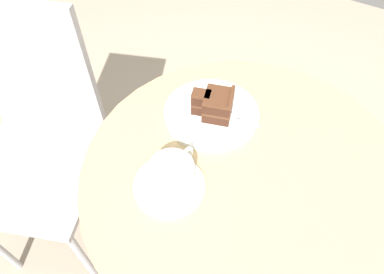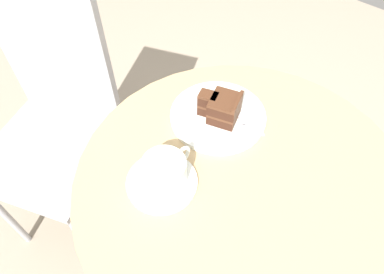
{
  "view_description": "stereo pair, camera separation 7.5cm",
  "coord_description": "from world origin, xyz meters",
  "px_view_note": "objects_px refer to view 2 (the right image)",
  "views": [
    {
      "loc": [
        -0.41,
        -0.11,
        1.34
      ],
      "look_at": [
        -0.02,
        0.13,
        0.75
      ],
      "focal_mm": 32.0,
      "sensor_mm": 36.0,
      "label": 1
    },
    {
      "loc": [
        -0.37,
        -0.17,
        1.34
      ],
      "look_at": [
        -0.02,
        0.13,
        0.75
      ],
      "focal_mm": 32.0,
      "sensor_mm": 36.0,
      "label": 2
    }
  ],
  "objects_px": {
    "coffee_cup": "(165,171)",
    "fork": "(241,119)",
    "cake_slice": "(222,108)",
    "saucer": "(162,182)",
    "napkin": "(229,123)",
    "cafe_chair": "(55,114)",
    "cake_plate": "(218,116)",
    "teaspoon": "(143,187)"
  },
  "relations": [
    {
      "from": "cake_slice",
      "to": "cafe_chair",
      "type": "height_order",
      "value": "cafe_chair"
    },
    {
      "from": "cafe_chair",
      "to": "teaspoon",
      "type": "bearing_deg",
      "value": -28.71
    },
    {
      "from": "coffee_cup",
      "to": "cake_plate",
      "type": "bearing_deg",
      "value": 8.29
    },
    {
      "from": "saucer",
      "to": "coffee_cup",
      "type": "height_order",
      "value": "coffee_cup"
    },
    {
      "from": "fork",
      "to": "saucer",
      "type": "bearing_deg",
      "value": -64.73
    },
    {
      "from": "teaspoon",
      "to": "fork",
      "type": "height_order",
      "value": "fork"
    },
    {
      "from": "saucer",
      "to": "fork",
      "type": "relative_size",
      "value": 1.16
    },
    {
      "from": "teaspoon",
      "to": "napkin",
      "type": "height_order",
      "value": "teaspoon"
    },
    {
      "from": "coffee_cup",
      "to": "teaspoon",
      "type": "distance_m",
      "value": 0.06
    },
    {
      "from": "coffee_cup",
      "to": "fork",
      "type": "bearing_deg",
      "value": -5.3
    },
    {
      "from": "cafe_chair",
      "to": "fork",
      "type": "bearing_deg",
      "value": 1.16
    },
    {
      "from": "cake_plate",
      "to": "cake_slice",
      "type": "relative_size",
      "value": 2.19
    },
    {
      "from": "fork",
      "to": "napkin",
      "type": "relative_size",
      "value": 0.77
    },
    {
      "from": "coffee_cup",
      "to": "cake_plate",
      "type": "height_order",
      "value": "coffee_cup"
    },
    {
      "from": "cake_slice",
      "to": "fork",
      "type": "relative_size",
      "value": 0.82
    },
    {
      "from": "coffee_cup",
      "to": "teaspoon",
      "type": "relative_size",
      "value": 1.21
    },
    {
      "from": "fork",
      "to": "cake_slice",
      "type": "bearing_deg",
      "value": -119.66
    },
    {
      "from": "cake_slice",
      "to": "fork",
      "type": "xyz_separation_m",
      "value": [
        0.02,
        -0.04,
        -0.03
      ]
    },
    {
      "from": "fork",
      "to": "napkin",
      "type": "distance_m",
      "value": 0.03
    },
    {
      "from": "napkin",
      "to": "fork",
      "type": "bearing_deg",
      "value": -47.45
    },
    {
      "from": "teaspoon",
      "to": "cake_slice",
      "type": "bearing_deg",
      "value": -96.98
    },
    {
      "from": "saucer",
      "to": "fork",
      "type": "bearing_deg",
      "value": -6.06
    },
    {
      "from": "cake_slice",
      "to": "fork",
      "type": "distance_m",
      "value": 0.06
    },
    {
      "from": "napkin",
      "to": "cake_slice",
      "type": "bearing_deg",
      "value": 102.52
    },
    {
      "from": "saucer",
      "to": "cake_plate",
      "type": "distance_m",
      "value": 0.23
    },
    {
      "from": "teaspoon",
      "to": "napkin",
      "type": "distance_m",
      "value": 0.27
    },
    {
      "from": "teaspoon",
      "to": "cafe_chair",
      "type": "height_order",
      "value": "cafe_chair"
    },
    {
      "from": "saucer",
      "to": "teaspoon",
      "type": "bearing_deg",
      "value": 153.28
    },
    {
      "from": "coffee_cup",
      "to": "cake_plate",
      "type": "distance_m",
      "value": 0.22
    },
    {
      "from": "cake_plate",
      "to": "cafe_chair",
      "type": "height_order",
      "value": "cafe_chair"
    },
    {
      "from": "cake_slice",
      "to": "saucer",
      "type": "bearing_deg",
      "value": -175.98
    },
    {
      "from": "coffee_cup",
      "to": "cake_slice",
      "type": "distance_m",
      "value": 0.21
    },
    {
      "from": "teaspoon",
      "to": "cafe_chair",
      "type": "distance_m",
      "value": 0.52
    },
    {
      "from": "coffee_cup",
      "to": "fork",
      "type": "distance_m",
      "value": 0.24
    },
    {
      "from": "saucer",
      "to": "cafe_chair",
      "type": "bearing_deg",
      "value": 87.82
    },
    {
      "from": "fork",
      "to": "cafe_chair",
      "type": "bearing_deg",
      "value": -125.44
    },
    {
      "from": "saucer",
      "to": "teaspoon",
      "type": "xyz_separation_m",
      "value": [
        -0.04,
        0.02,
        0.01
      ]
    },
    {
      "from": "cake_plate",
      "to": "fork",
      "type": "bearing_deg",
      "value": -69.19
    },
    {
      "from": "fork",
      "to": "coffee_cup",
      "type": "bearing_deg",
      "value": -63.97
    },
    {
      "from": "saucer",
      "to": "cake_plate",
      "type": "height_order",
      "value": "cake_plate"
    },
    {
      "from": "coffee_cup",
      "to": "teaspoon",
      "type": "height_order",
      "value": "coffee_cup"
    },
    {
      "from": "cake_plate",
      "to": "fork",
      "type": "relative_size",
      "value": 1.79
    }
  ]
}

